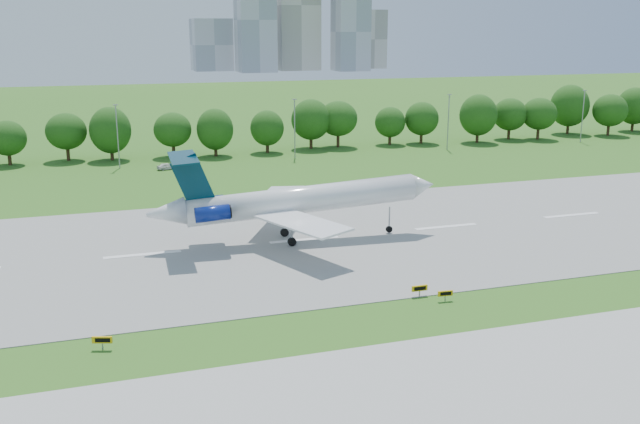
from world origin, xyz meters
The scene contains 11 objects.
ground centered at (0.00, 0.00, 0.00)m, with size 600.00×600.00×0.00m, color #2E671B.
runway centered at (0.00, 25.00, 0.04)m, with size 400.00×45.00×0.08m, color gray.
taxiway centered at (0.00, -18.00, 0.04)m, with size 400.00×23.00×0.08m, color #ADADA8.
tree_line centered at (0.00, 92.00, 6.19)m, with size 288.40×8.40×10.40m.
light_poles centered at (-2.50, 82.00, 6.34)m, with size 175.90×0.25×12.19m.
skyline centered at (100.16, 390.61, 30.46)m, with size 127.00×52.00×80.00m.
airliner centered at (-1.99, 25.08, 5.35)m, with size 36.98×26.90×11.78m.
taxi_sign_left centered at (-25.12, -0.25, 0.87)m, with size 1.66×0.69×1.18m.
taxi_sign_centre centered at (5.38, 2.74, 0.87)m, with size 1.67×0.23×1.17m.
taxi_sign_right centered at (7.24, 0.83, 0.80)m, with size 1.54×0.30×1.08m.
service_vehicle_b centered at (-11.54, 77.70, 0.63)m, with size 1.50×3.72×1.27m, color silver.
Camera 1 is at (-24.61, -57.89, 26.02)m, focal length 40.00 mm.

